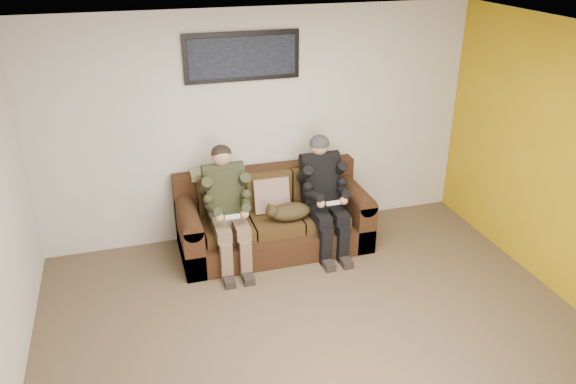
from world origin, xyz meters
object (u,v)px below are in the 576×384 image
object	(u,v)px
person_left	(227,201)
person_right	(323,188)
sofa	(272,219)
framed_poster	(242,57)
cat	(289,212)

from	to	relation	value
person_left	person_right	bearing A→B (deg)	0.02
sofa	framed_poster	xyz separation A→B (m)	(-0.20, 0.39, 1.77)
person_right	framed_poster	bearing A→B (deg)	142.69
sofa	cat	bearing A→B (deg)	-62.74
person_left	cat	world-z (taller)	person_left
sofa	cat	size ratio (longest dim) A/B	3.21
person_left	cat	bearing A→B (deg)	-5.48
sofa	person_right	world-z (taller)	person_right
sofa	person_right	distance (m)	0.69
sofa	person_left	size ratio (longest dim) A/B	1.65
person_left	framed_poster	world-z (taller)	framed_poster
person_left	person_right	xyz separation A→B (m)	(1.09, 0.00, 0.00)
cat	framed_poster	size ratio (longest dim) A/B	0.53
person_left	framed_poster	size ratio (longest dim) A/B	1.02
person_left	person_right	world-z (taller)	person_right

